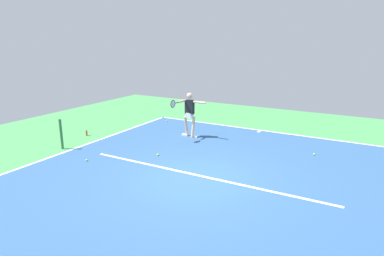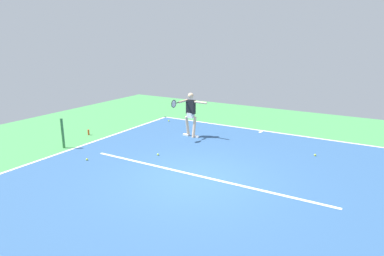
{
  "view_description": "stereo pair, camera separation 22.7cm",
  "coord_description": "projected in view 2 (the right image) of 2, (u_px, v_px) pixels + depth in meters",
  "views": [
    {
      "loc": [
        -4.07,
        7.47,
        3.74
      ],
      "look_at": [
        1.08,
        -1.75,
        0.9
      ],
      "focal_mm": 31.15,
      "sensor_mm": 36.0,
      "label": 1
    },
    {
      "loc": [
        -4.26,
        7.35,
        3.74
      ],
      "look_at": [
        1.08,
        -1.75,
        0.9
      ],
      "focal_mm": 31.15,
      "sensor_mm": 36.0,
      "label": 2
    }
  ],
  "objects": [
    {
      "name": "water_bottle",
      "position": [
        89.0,
        132.0,
        13.33
      ],
      "size": [
        0.07,
        0.07,
        0.22
      ],
      "primitive_type": "cylinder",
      "color": "#D84C1E",
      "rests_on": "ground_plane"
    },
    {
      "name": "tennis_ball_near_service_line",
      "position": [
        315.0,
        155.0,
        10.95
      ],
      "size": [
        0.07,
        0.07,
        0.07
      ],
      "primitive_type": "sphere",
      "color": "#CCE033",
      "rests_on": "ground_plane"
    },
    {
      "name": "ground_plane",
      "position": [
        194.0,
        179.0,
        9.18
      ],
      "size": [
        21.0,
        21.0,
        0.0
      ],
      "primitive_type": "plane",
      "color": "#428E4C"
    },
    {
      "name": "court_line_centre_mark",
      "position": [
        261.0,
        132.0,
        13.81
      ],
      "size": [
        0.1,
        0.3,
        0.01
      ],
      "primitive_type": "cube",
      "color": "white",
      "rests_on": "ground_plane"
    },
    {
      "name": "court_line_sideline_right",
      "position": [
        71.0,
        149.0,
        11.61
      ],
      "size": [
        0.1,
        11.61,
        0.01
      ],
      "primitive_type": "cube",
      "color": "white",
      "rests_on": "ground_plane"
    },
    {
      "name": "tennis_ball_centre_court",
      "position": [
        169.0,
        121.0,
        15.53
      ],
      "size": [
        0.07,
        0.07,
        0.07
      ],
      "primitive_type": "sphere",
      "color": "#CCE033",
      "rests_on": "ground_plane"
    },
    {
      "name": "tennis_ball_near_player",
      "position": [
        158.0,
        154.0,
        11.01
      ],
      "size": [
        0.07,
        0.07,
        0.07
      ],
      "primitive_type": "sphere",
      "color": "#C6E53D",
      "rests_on": "ground_plane"
    },
    {
      "name": "tennis_ball_far_corner",
      "position": [
        87.0,
        159.0,
        10.56
      ],
      "size": [
        0.07,
        0.07,
        0.07
      ],
      "primitive_type": "sphere",
      "color": "#CCE033",
      "rests_on": "ground_plane"
    },
    {
      "name": "court_line_baseline_near",
      "position": [
        262.0,
        131.0,
        13.97
      ],
      "size": [
        10.02,
        0.1,
        0.01
      ],
      "primitive_type": "cube",
      "color": "white",
      "rests_on": "ground_plane"
    },
    {
      "name": "court_surface",
      "position": [
        194.0,
        179.0,
        9.18
      ],
      "size": [
        10.02,
        11.61,
        0.0
      ],
      "primitive_type": "cube",
      "color": "#2D5484",
      "rests_on": "ground_plane"
    },
    {
      "name": "net_post",
      "position": [
        63.0,
        133.0,
        11.64
      ],
      "size": [
        0.09,
        0.09,
        1.07
      ],
      "primitive_type": "cylinder",
      "color": "#38753D",
      "rests_on": "ground_plane"
    },
    {
      "name": "court_line_service",
      "position": [
        198.0,
        176.0,
        9.38
      ],
      "size": [
        7.51,
        0.1,
        0.01
      ],
      "primitive_type": "cube",
      "color": "white",
      "rests_on": "ground_plane"
    },
    {
      "name": "tennis_player",
      "position": [
        190.0,
        112.0,
        12.85
      ],
      "size": [
        1.06,
        1.17,
        1.75
      ],
      "rotation": [
        0.0,
        0.0,
        -0.03
      ],
      "color": "beige",
      "rests_on": "ground_plane"
    }
  ]
}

